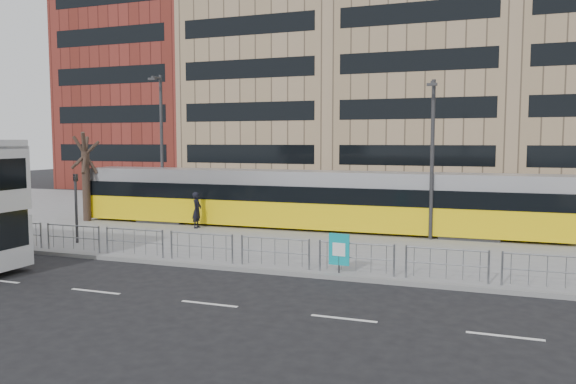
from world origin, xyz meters
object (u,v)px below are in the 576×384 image
(tram, at_px, (305,200))
(lamp_post_west, at_px, (161,141))
(bare_tree, at_px, (84,130))
(ad_panel, at_px, (339,250))
(pedestrian, at_px, (197,210))
(lamp_post_east, at_px, (432,152))
(traffic_light_west, at_px, (76,199))

(tram, xyz_separation_m, lamp_post_west, (-9.14, 0.80, 3.05))
(bare_tree, bearing_deg, ad_panel, -24.17)
(pedestrian, relative_size, lamp_post_east, 0.26)
(tram, height_order, traffic_light_west, traffic_light_west)
(pedestrian, bearing_deg, lamp_post_east, -94.84)
(ad_panel, relative_size, lamp_post_west, 0.16)
(tram, bearing_deg, bare_tree, -173.62)
(lamp_post_east, bearing_deg, traffic_light_west, -157.28)
(lamp_post_east, bearing_deg, pedestrian, -177.15)
(tram, xyz_separation_m, ad_panel, (4.21, -9.12, -0.71))
(lamp_post_west, bearing_deg, ad_panel, -36.64)
(lamp_post_west, distance_m, bare_tree, 4.27)
(pedestrian, height_order, traffic_light_west, traffic_light_west)
(traffic_light_west, bearing_deg, tram, 54.49)
(traffic_light_west, bearing_deg, lamp_post_west, 108.16)
(tram, distance_m, pedestrian, 5.70)
(tram, xyz_separation_m, lamp_post_east, (6.52, -1.23, 2.53))
(ad_panel, xyz_separation_m, lamp_post_west, (-13.34, 9.92, 3.76))
(lamp_post_west, height_order, bare_tree, lamp_post_west)
(traffic_light_west, distance_m, lamp_post_west, 8.70)
(ad_panel, bearing_deg, pedestrian, 146.99)
(tram, distance_m, bare_tree, 13.25)
(pedestrian, relative_size, lamp_post_west, 0.23)
(bare_tree, bearing_deg, lamp_post_east, 0.96)
(pedestrian, xyz_separation_m, lamp_post_west, (-3.76, 2.63, 3.62))
(tram, bearing_deg, lamp_post_east, -11.34)
(traffic_light_west, bearing_deg, lamp_post_east, 35.42)
(traffic_light_west, relative_size, lamp_post_east, 0.42)
(pedestrian, distance_m, lamp_post_east, 12.31)
(tram, height_order, pedestrian, tram)
(pedestrian, height_order, lamp_post_east, lamp_post_east)
(ad_panel, height_order, lamp_post_west, lamp_post_west)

